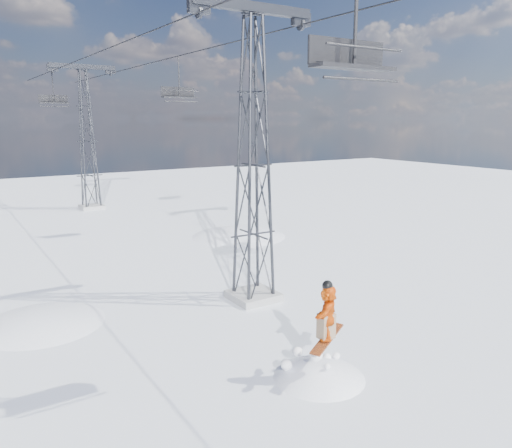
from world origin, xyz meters
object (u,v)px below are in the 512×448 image
at_px(snowboarder_jump, 317,428).
at_px(lift_chair_near, 352,57).
at_px(lift_tower_far, 87,142).
at_px(lift_tower_near, 253,166).

xyz_separation_m(snowboarder_jump, lift_chair_near, (-0.41, -1.31, 10.28)).
bearing_deg(lift_tower_far, snowboarder_jump, -93.26).
relative_size(lift_tower_near, lift_tower_far, 1.00).
bearing_deg(lift_tower_near, lift_chair_near, -105.99).
distance_m(lift_tower_far, snowboarder_jump, 32.22).
bearing_deg(lift_tower_near, lift_tower_far, 90.00).
bearing_deg(snowboarder_jump, lift_tower_near, 74.32).
relative_size(lift_tower_near, lift_chair_near, 4.14).
distance_m(snowboarder_jump, lift_chair_near, 10.37).
bearing_deg(lift_chair_near, lift_tower_far, 86.15).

